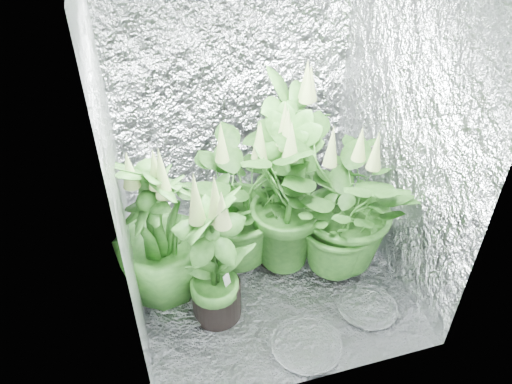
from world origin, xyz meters
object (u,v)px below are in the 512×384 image
Objects in this scene: plant_a at (241,197)px; plant_d at (159,231)px; plant_e at (346,207)px; plant_f at (214,259)px; plant_b at (290,154)px; circulation_fan at (317,185)px; plant_c at (282,197)px.

plant_a is 0.94× the size of plant_d.
plant_e is 0.87m from plant_f.
plant_b is (0.41, 0.28, 0.08)m from plant_a.
circulation_fan is at bearing 25.07° from plant_d.
plant_f is at bearing -121.77° from plant_a.
plant_f is at bearing -169.03° from plant_e.
plant_b is 3.05× the size of circulation_fan.
plant_b is at bearing 106.75° from plant_e.
plant_b reaches higher than plant_c.
plant_a is 2.57× the size of circulation_fan.
plant_e reaches higher than circulation_fan.
plant_d is 1.12m from plant_e.
plant_c reaches higher than plant_d.
plant_e is at bearing -73.25° from plant_b.
plant_a is 0.57m from plant_d.
plant_c reaches higher than plant_f.
plant_a is 0.25m from plant_c.
plant_f is at bearing -145.76° from plant_c.
plant_c is (-0.18, -0.38, -0.05)m from plant_b.
plant_d is at bearing 175.46° from plant_e.
circulation_fan is at bearing 20.80° from plant_b.
plant_a is at bearing -146.14° from plant_b.
circulation_fan is (0.27, 0.10, -0.39)m from plant_b.
plant_b is 1.06m from plant_d.
plant_a is 0.92× the size of plant_c.
plant_f is 1.29m from circulation_fan.
plant_b is at bearing -166.77° from circulation_fan.
plant_e is at bearing -25.69° from plant_a.
plant_d is 2.72× the size of circulation_fan.
plant_c reaches higher than plant_a.
plant_b reaches higher than circulation_fan.
plant_b reaches higher than plant_a.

